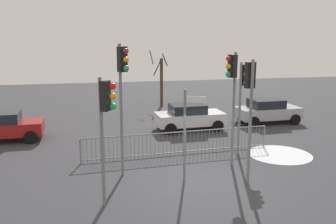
# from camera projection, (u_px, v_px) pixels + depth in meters

# --- Properties ---
(ground_plane) EXTENTS (60.00, 60.00, 0.00)m
(ground_plane) POSITION_uv_depth(u_px,v_px,m) (199.00, 181.00, 13.47)
(ground_plane) COLOR #38383D
(traffic_light_rear_right) EXTENTS (0.52, 0.41, 4.62)m
(traffic_light_rear_right) POSITION_uv_depth(u_px,v_px,m) (232.00, 84.00, 14.49)
(traffic_light_rear_right) COLOR slate
(traffic_light_rear_right) RESTS_ON ground
(traffic_light_foreground_left) EXTENTS (0.51, 0.42, 4.05)m
(traffic_light_foreground_left) POSITION_uv_depth(u_px,v_px,m) (105.00, 113.00, 10.94)
(traffic_light_foreground_left) COLOR slate
(traffic_light_foreground_left) RESTS_ON ground
(traffic_light_foreground_right) EXTENTS (0.34, 0.57, 4.45)m
(traffic_light_foreground_right) POSITION_uv_depth(u_px,v_px,m) (250.00, 94.00, 12.77)
(traffic_light_foreground_right) COLOR slate
(traffic_light_foreground_right) RESTS_ON ground
(traffic_light_mid_right) EXTENTS (0.55, 0.37, 4.13)m
(traffic_light_mid_right) POSITION_uv_depth(u_px,v_px,m) (243.00, 88.00, 15.88)
(traffic_light_mid_right) COLOR slate
(traffic_light_mid_right) RESTS_ON ground
(traffic_light_rear_left) EXTENTS (0.41, 0.52, 4.96)m
(traffic_light_rear_left) POSITION_uv_depth(u_px,v_px,m) (122.00, 81.00, 13.27)
(traffic_light_rear_left) COLOR slate
(traffic_light_rear_left) RESTS_ON ground
(direction_sign_post) EXTENTS (0.74, 0.34, 3.39)m
(direction_sign_post) POSITION_uv_depth(u_px,v_px,m) (186.00, 131.00, 13.18)
(direction_sign_post) COLOR slate
(direction_sign_post) RESTS_ON ground
(pedestrian_guard_railing) EXTENTS (8.59, 0.63, 1.07)m
(pedestrian_guard_railing) POSITION_uv_depth(u_px,v_px,m) (179.00, 143.00, 16.36)
(pedestrian_guard_railing) COLOR slate
(pedestrian_guard_railing) RESTS_ON ground
(car_silver_far) EXTENTS (3.87, 2.07, 1.47)m
(car_silver_far) POSITION_uv_depth(u_px,v_px,m) (267.00, 111.00, 22.34)
(car_silver_far) COLOR #B2B5BA
(car_silver_far) RESTS_ON ground
(car_white_near) EXTENTS (3.88, 2.07, 1.47)m
(car_white_near) POSITION_uv_depth(u_px,v_px,m) (189.00, 116.00, 20.75)
(car_white_near) COLOR silver
(car_white_near) RESTS_ON ground
(car_red_mid) EXTENTS (3.84, 2.01, 1.47)m
(car_red_mid) POSITION_uv_depth(u_px,v_px,m) (3.00, 126.00, 18.52)
(car_red_mid) COLOR maroon
(car_red_mid) RESTS_ON ground
(bare_tree_left) EXTENTS (1.28, 1.53, 4.14)m
(bare_tree_left) POSITION_uv_depth(u_px,v_px,m) (161.00, 80.00, 27.43)
(bare_tree_left) COLOR #473828
(bare_tree_left) RESTS_ON ground
(snow_patch_kerb) EXTENTS (2.84, 2.84, 0.01)m
(snow_patch_kerb) POSITION_uv_depth(u_px,v_px,m) (279.00, 155.00, 16.48)
(snow_patch_kerb) COLOR white
(snow_patch_kerb) RESTS_ON ground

